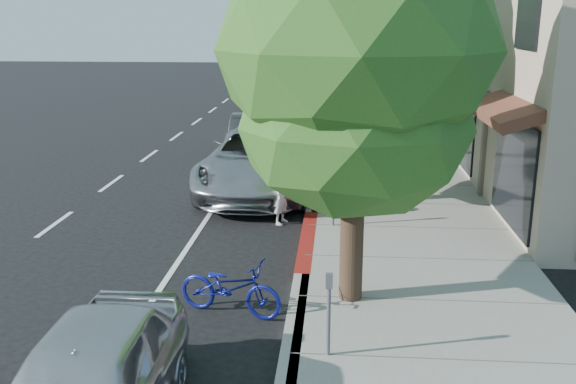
# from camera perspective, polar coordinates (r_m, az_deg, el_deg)

# --- Properties ---
(ground) EXTENTS (120.00, 120.00, 0.00)m
(ground) POSITION_cam_1_polar(r_m,az_deg,el_deg) (13.28, 1.50, -6.21)
(ground) COLOR black
(ground) RESTS_ON ground
(sidewalk) EXTENTS (4.60, 56.00, 0.15)m
(sidewalk) POSITION_cam_1_polar(r_m,az_deg,el_deg) (20.96, 8.98, 1.88)
(sidewalk) COLOR gray
(sidewalk) RESTS_ON ground
(curb) EXTENTS (0.30, 56.00, 0.15)m
(curb) POSITION_cam_1_polar(r_m,az_deg,el_deg) (20.91, 2.68, 2.01)
(curb) COLOR #9E998E
(curb) RESTS_ON ground
(curb_red_segment) EXTENTS (0.32, 4.00, 0.15)m
(curb_red_segment) POSITION_cam_1_polar(r_m,az_deg,el_deg) (14.19, 1.72, -4.46)
(curb_red_segment) COLOR maroon
(curb_red_segment) RESTS_ON ground
(storefront_building) EXTENTS (10.00, 36.00, 7.00)m
(storefront_building) POSITION_cam_1_polar(r_m,az_deg,el_deg) (31.67, 21.45, 11.77)
(storefront_building) COLOR tan
(storefront_building) RESTS_ON ground
(street_tree_0) EXTENTS (4.51, 4.51, 7.01)m
(street_tree_0) POSITION_cam_1_polar(r_m,az_deg,el_deg) (10.36, 6.14, 11.95)
(street_tree_0) COLOR black
(street_tree_0) RESTS_ON ground
(street_tree_1) EXTENTS (4.92, 4.92, 7.27)m
(street_tree_1) POSITION_cam_1_polar(r_m,az_deg,el_deg) (16.35, 5.62, 13.51)
(street_tree_1) COLOR black
(street_tree_1) RESTS_ON ground
(street_tree_2) EXTENTS (3.76, 3.76, 7.22)m
(street_tree_2) POSITION_cam_1_polar(r_m,az_deg,el_deg) (22.35, 5.39, 14.53)
(street_tree_2) COLOR black
(street_tree_2) RESTS_ON ground
(street_tree_3) EXTENTS (4.82, 4.82, 7.49)m
(street_tree_3) POSITION_cam_1_polar(r_m,az_deg,el_deg) (28.35, 5.24, 14.62)
(street_tree_3) COLOR black
(street_tree_3) RESTS_ON ground
(street_tree_4) EXTENTS (4.57, 4.57, 7.10)m
(street_tree_4) POSITION_cam_1_polar(r_m,az_deg,el_deg) (34.35, 5.14, 14.31)
(street_tree_4) COLOR black
(street_tree_4) RESTS_ON ground
(street_tree_5) EXTENTS (5.51, 5.51, 7.83)m
(street_tree_5) POSITION_cam_1_polar(r_m,az_deg,el_deg) (40.34, 5.08, 14.94)
(street_tree_5) COLOR black
(street_tree_5) RESTS_ON ground
(cyclist) EXTENTS (0.54, 0.67, 1.60)m
(cyclist) POSITION_cam_1_polar(r_m,az_deg,el_deg) (15.46, -0.57, 0.04)
(cyclist) COLOR silver
(cyclist) RESTS_ON ground
(bicycle) EXTENTS (1.94, 1.12, 0.97)m
(bicycle) POSITION_cam_1_polar(r_m,az_deg,el_deg) (10.92, -5.14, -8.44)
(bicycle) COLOR navy
(bicycle) RESTS_ON ground
(silver_suv) EXTENTS (3.22, 6.64, 1.82)m
(silver_suv) POSITION_cam_1_polar(r_m,az_deg,el_deg) (18.41, -2.43, 2.85)
(silver_suv) COLOR #A4A5A9
(silver_suv) RESTS_ON ground
(dark_sedan) EXTENTS (2.05, 5.02, 1.62)m
(dark_sedan) POSITION_cam_1_polar(r_m,az_deg,el_deg) (22.18, -2.89, 4.72)
(dark_sedan) COLOR black
(dark_sedan) RESTS_ON ground
(white_pickup) EXTENTS (2.37, 5.55, 1.59)m
(white_pickup) POSITION_cam_1_polar(r_m,az_deg,el_deg) (27.79, -1.38, 6.85)
(white_pickup) COLOR white
(white_pickup) RESTS_ON ground
(dark_suv_far) EXTENTS (2.48, 5.40, 1.80)m
(dark_suv_far) POSITION_cam_1_polar(r_m,az_deg,el_deg) (36.51, 2.01, 9.02)
(dark_suv_far) COLOR black
(dark_suv_far) RESTS_ON ground
(pedestrian) EXTENTS (0.82, 0.68, 1.53)m
(pedestrian) POSITION_cam_1_polar(r_m,az_deg,el_deg) (25.30, 12.16, 5.94)
(pedestrian) COLOR black
(pedestrian) RESTS_ON sidewalk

